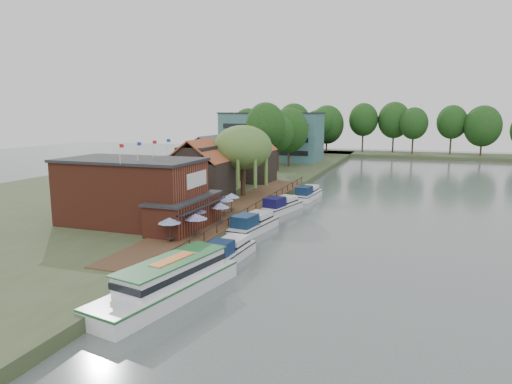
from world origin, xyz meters
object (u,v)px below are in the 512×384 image
(tour_boat, at_px, (167,280))
(swan, at_px, (203,287))
(cruiser_1, at_px, (252,222))
(umbrella_0, at_px, (170,230))
(umbrella_1, at_px, (196,225))
(cruiser_0, at_px, (227,249))
(cottage_a, at_px, (200,170))
(willow, at_px, (243,161))
(umbrella_5, at_px, (232,203))
(umbrella_3, at_px, (220,213))
(hotel_block, at_px, (272,136))
(cottage_b, at_px, (211,162))
(umbrella_2, at_px, (196,218))
(cottage_c, at_px, (253,158))
(pub, at_px, (147,192))
(cruiser_3, at_px, (307,192))
(cruiser_2, at_px, (281,204))
(umbrella_4, at_px, (224,206))

(tour_boat, relative_size, swan, 29.61)
(cruiser_1, bearing_deg, umbrella_0, -107.13)
(umbrella_1, relative_size, cruiser_0, 0.27)
(tour_boat, bearing_deg, cottage_a, 123.32)
(willow, distance_m, umbrella_5, 12.27)
(umbrella_0, xyz_separation_m, swan, (6.91, -7.23, -2.07))
(umbrella_3, bearing_deg, umbrella_1, -90.63)
(umbrella_3, xyz_separation_m, cruiser_0, (4.31, -8.33, -1.22))
(cottage_a, bearing_deg, hotel_block, 97.13)
(cottage_b, bearing_deg, willow, -33.69)
(willow, bearing_deg, umbrella_2, -83.12)
(cottage_c, height_order, umbrella_2, cottage_c)
(hotel_block, distance_m, umbrella_2, 72.77)
(umbrella_0, bearing_deg, swan, -46.30)
(cruiser_1, xyz_separation_m, tour_boat, (0.51, -19.55, 0.27))
(willow, xyz_separation_m, tour_boat, (7.56, -35.04, -4.79))
(umbrella_5, bearing_deg, hotel_block, 102.95)
(cottage_a, bearing_deg, willow, 48.01)
(pub, bearing_deg, umbrella_3, 19.99)
(umbrella_2, relative_size, cruiser_3, 0.26)
(pub, distance_m, umbrella_5, 11.02)
(cottage_b, xyz_separation_m, swan, (16.75, -37.67, -5.03))
(umbrella_2, bearing_deg, umbrella_5, 87.62)
(cruiser_0, xyz_separation_m, cruiser_3, (0.10, 31.65, 0.04))
(cruiser_1, bearing_deg, cottage_c, 117.89)
(hotel_block, height_order, umbrella_5, hotel_block)
(cruiser_2, distance_m, tour_boat, 30.72)
(hotel_block, xyz_separation_m, umbrella_2, (13.94, -71.26, -4.86))
(pub, height_order, umbrella_2, pub)
(umbrella_3, bearing_deg, cruiser_1, 30.18)
(pub, bearing_deg, hotel_block, 96.43)
(cottage_b, distance_m, umbrella_4, 21.36)
(umbrella_4, distance_m, swan, 20.34)
(cruiser_3, bearing_deg, swan, -84.18)
(cottage_b, relative_size, cruiser_0, 1.07)
(umbrella_4, xyz_separation_m, cruiser_1, (4.28, -1.99, -1.14))
(tour_boat, bearing_deg, umbrella_3, 112.94)
(cruiser_0, height_order, cruiser_2, cruiser_2)
(umbrella_2, distance_m, tour_boat, 15.67)
(pub, xyz_separation_m, swan, (12.75, -12.67, -4.43))
(cruiser_3, xyz_separation_m, swan, (0.89, -38.70, -0.89))
(umbrella_0, distance_m, umbrella_1, 2.82)
(pub, relative_size, umbrella_2, 8.42)
(umbrella_1, distance_m, cruiser_2, 19.07)
(umbrella_0, distance_m, cruiser_1, 11.07)
(pub, distance_m, tour_boat, 18.95)
(umbrella_4, relative_size, cruiser_3, 0.26)
(cottage_b, distance_m, cruiser_0, 34.69)
(cottage_b, xyz_separation_m, umbrella_3, (11.45, -22.29, -2.96))
(cottage_b, height_order, umbrella_4, cottage_b)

